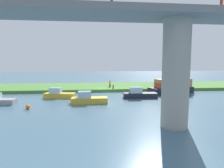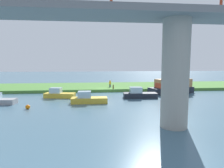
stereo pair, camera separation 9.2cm
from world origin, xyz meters
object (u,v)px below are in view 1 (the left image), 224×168
person_on_bank (110,84)px  mooring_post (113,87)px  houseboat_blue (172,84)px  riverboat_paddlewheel (88,99)px  skiff_small (139,94)px  bridge_pylon (176,74)px  marker_buoy (28,107)px  motorboat_white (59,94)px

person_on_bank → mooring_post: (-0.33, 2.49, -0.33)m
person_on_bank → houseboat_blue: (-10.15, 5.14, 0.27)m
houseboat_blue → riverboat_paddlewheel: size_ratio=1.77×
person_on_bank → skiff_small: (-3.41, 8.98, -0.62)m
bridge_pylon → marker_buoy: bearing=-28.9°
mooring_post → motorboat_white: 10.01m
person_on_bank → mooring_post: 2.53m
riverboat_paddlewheel → bridge_pylon: bearing=124.6°
bridge_pylon → houseboat_blue: (-7.12, -16.86, -2.81)m
mooring_post → riverboat_paddlewheel: bearing=65.2°
bridge_pylon → riverboat_paddlewheel: bridge_pylon is taller
riverboat_paddlewheel → marker_buoy: (6.68, 2.63, -0.30)m
houseboat_blue → motorboat_white: (18.51, 2.32, -0.95)m
mooring_post → houseboat_blue: bearing=164.9°
skiff_small → riverboat_paddlewheel: size_ratio=1.07×
motorboat_white → person_on_bank: bearing=-138.3°
marker_buoy → riverboat_paddlewheel: bearing=-158.5°
bridge_pylon → skiff_small: 13.54m
bridge_pylon → person_on_bank: 22.41m
mooring_post → houseboat_blue: (-9.83, 2.65, 0.60)m
skiff_small → marker_buoy: bearing=21.3°
motorboat_white → skiff_small: bearing=172.6°
person_on_bank → marker_buoy: 17.98m
motorboat_white → riverboat_paddlewheel: 6.18m
mooring_post → riverboat_paddlewheel: 10.28m
skiff_small → marker_buoy: (14.06, 5.47, -0.33)m
houseboat_blue → riverboat_paddlewheel: 15.66m
person_on_bank → mooring_post: size_ratio=1.85×
skiff_small → riverboat_paddlewheel: (7.38, 2.84, -0.03)m
riverboat_paddlewheel → person_on_bank: bearing=-108.6°
houseboat_blue → skiff_small: size_ratio=1.65×
mooring_post → skiff_small: skiff_small is taller
bridge_pylon → person_on_bank: size_ratio=6.16×
person_on_bank → skiff_small: bearing=110.8°
skiff_small → mooring_post: bearing=-64.6°
bridge_pylon → mooring_post: (2.71, -19.51, -3.40)m
person_on_bank → marker_buoy: (10.66, 14.45, -0.95)m
houseboat_blue → skiff_small: (6.75, 3.84, -0.90)m
houseboat_blue → skiff_small: bearing=29.6°
bridge_pylon → person_on_bank: bearing=-82.1°
riverboat_paddlewheel → marker_buoy: riverboat_paddlewheel is taller
mooring_post → skiff_small: bearing=115.4°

